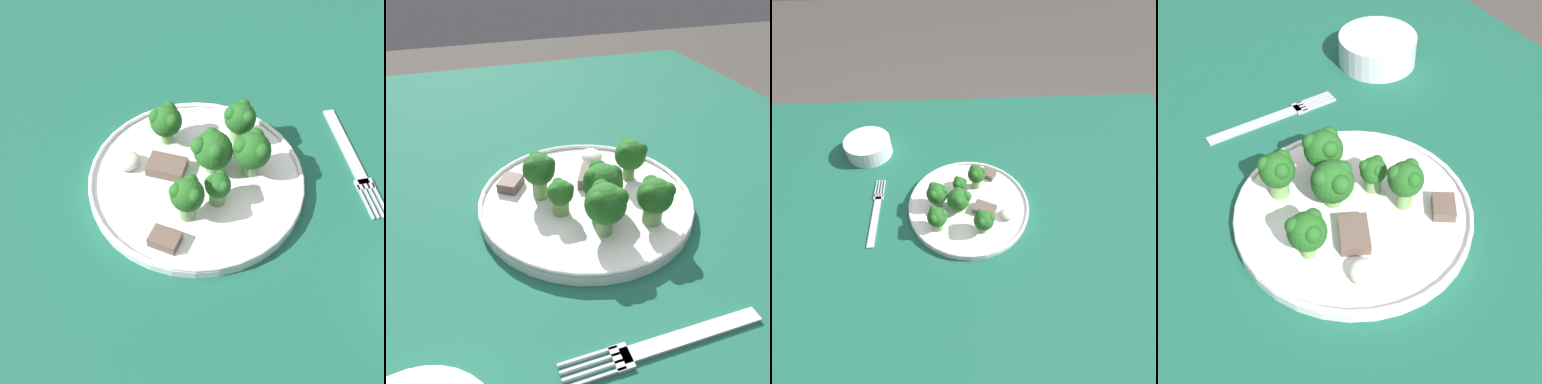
{
  "view_description": "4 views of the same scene",
  "coord_description": "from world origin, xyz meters",
  "views": [
    {
      "loc": [
        0.11,
        0.45,
        1.28
      ],
      "look_at": [
        0.03,
        0.05,
        0.75
      ],
      "focal_mm": 50.0,
      "sensor_mm": 36.0,
      "label": 1
    },
    {
      "loc": [
        -0.35,
        0.16,
        1.04
      ],
      "look_at": [
        0.01,
        0.03,
        0.76
      ],
      "focal_mm": 35.0,
      "sensor_mm": 36.0,
      "label": 2
    },
    {
      "loc": [
        -0.01,
        -0.41,
        1.29
      ],
      "look_at": [
        0.01,
        0.05,
        0.75
      ],
      "focal_mm": 28.0,
      "sensor_mm": 36.0,
      "label": 3
    },
    {
      "loc": [
        0.37,
        -0.2,
        1.22
      ],
      "look_at": [
        0.01,
        0.02,
        0.76
      ],
      "focal_mm": 50.0,
      "sensor_mm": 36.0,
      "label": 4
    }
  ],
  "objects": [
    {
      "name": "table",
      "position": [
        0.0,
        0.0,
        0.64
      ],
      "size": [
        1.36,
        0.97,
        0.73
      ],
      "color": "#195642",
      "rests_on": "ground_plane"
    },
    {
      "name": "dinner_plate",
      "position": [
        0.02,
        0.02,
        0.74
      ],
      "size": [
        0.28,
        0.28,
        0.02
      ],
      "color": "white",
      "rests_on": "table"
    },
    {
      "name": "fork",
      "position": [
        -0.19,
        0.02,
        0.73
      ],
      "size": [
        0.02,
        0.2,
        0.0
      ],
      "color": "#B2B2B7",
      "rests_on": "table"
    },
    {
      "name": "broccoli_floret_near_rim_left",
      "position": [
        0.01,
        0.06,
        0.77
      ],
      "size": [
        0.03,
        0.03,
        0.05
      ],
      "color": "#709E56",
      "rests_on": "dinner_plate"
    },
    {
      "name": "broccoli_floret_center_left",
      "position": [
        0.05,
        -0.05,
        0.78
      ],
      "size": [
        0.04,
        0.04,
        0.06
      ],
      "color": "#709E56",
      "rests_on": "dinner_plate"
    },
    {
      "name": "broccoli_floret_back_left",
      "position": [
        0.0,
        0.01,
        0.78
      ],
      "size": [
        0.05,
        0.05,
        0.06
      ],
      "color": "#709E56",
      "rests_on": "dinner_plate"
    },
    {
      "name": "broccoli_floret_front_left",
      "position": [
        0.05,
        0.08,
        0.78
      ],
      "size": [
        0.04,
        0.04,
        0.06
      ],
      "color": "#709E56",
      "rests_on": "dinner_plate"
    },
    {
      "name": "broccoli_floret_center_back",
      "position": [
        -0.05,
        0.02,
        0.78
      ],
      "size": [
        0.05,
        0.05,
        0.07
      ],
      "color": "#709E56",
      "rests_on": "dinner_plate"
    },
    {
      "name": "broccoli_floret_mid_cluster",
      "position": [
        -0.05,
        -0.04,
        0.78
      ],
      "size": [
        0.04,
        0.04,
        0.06
      ],
      "color": "#709E56",
      "rests_on": "dinner_plate"
    },
    {
      "name": "meat_slice_front_slice",
      "position": [
        0.06,
        -0.0,
        0.75
      ],
      "size": [
        0.06,
        0.05,
        0.02
      ],
      "color": "brown",
      "rests_on": "dinner_plate"
    },
    {
      "name": "meat_slice_middle_slice",
      "position": [
        0.08,
        0.11,
        0.75
      ],
      "size": [
        0.04,
        0.04,
        0.01
      ],
      "color": "brown",
      "rests_on": "dinner_plate"
    },
    {
      "name": "sauce_dollop",
      "position": [
        0.11,
        -0.02,
        0.75
      ],
      "size": [
        0.04,
        0.03,
        0.02
      ],
      "color": "silver",
      "rests_on": "dinner_plate"
    }
  ]
}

